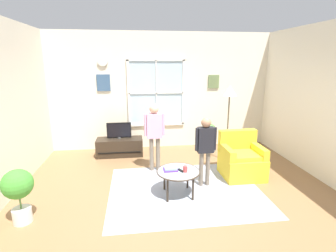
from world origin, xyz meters
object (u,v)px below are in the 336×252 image
object	(u,v)px
potted_plant_by_window	(209,137)
person_pink_shirt	(154,130)
cup	(185,169)
remote_near_books	(181,170)
book_stack	(171,169)
floor_lamp	(229,98)
armchair	(241,160)
potted_plant_corner	(18,189)
person_black_shirt	(205,144)
tv_stand	(120,147)
television	(119,130)
coffee_table	(178,173)

from	to	relation	value
potted_plant_by_window	person_pink_shirt	bearing A→B (deg)	-145.50
cup	remote_near_books	xyz separation A→B (m)	(-0.07, 0.05, -0.04)
book_stack	floor_lamp	bearing A→B (deg)	41.92
armchair	potted_plant_corner	world-z (taller)	armchair
armchair	potted_plant_by_window	bearing A→B (deg)	98.25
armchair	remote_near_books	bearing A→B (deg)	-155.72
remote_near_books	person_black_shirt	xyz separation A→B (m)	(0.49, 0.29, 0.35)
armchair	potted_plant_by_window	size ratio (longest dim) A/B	1.22
book_stack	armchair	bearing A→B (deg)	19.94
person_black_shirt	potted_plant_corner	distance (m)	2.95
potted_plant_corner	floor_lamp	size ratio (longest dim) A/B	0.46
potted_plant_by_window	tv_stand	bearing A→B (deg)	-179.63
tv_stand	person_black_shirt	world-z (taller)	person_black_shirt
person_pink_shirt	potted_plant_by_window	size ratio (longest dim) A/B	1.96
person_black_shirt	potted_plant_by_window	bearing A→B (deg)	71.01
television	person_black_shirt	distance (m)	2.39
person_pink_shirt	potted_plant_corner	xyz separation A→B (m)	(-2.00, -1.54, -0.37)
tv_stand	book_stack	size ratio (longest dim) A/B	4.67
television	cup	bearing A→B (deg)	-60.79
coffee_table	cup	size ratio (longest dim) A/B	6.97
television	person_black_shirt	world-z (taller)	person_black_shirt
coffee_table	person_pink_shirt	distance (m)	1.21
tv_stand	armchair	size ratio (longest dim) A/B	1.25
coffee_table	potted_plant_by_window	bearing A→B (deg)	61.00
book_stack	person_black_shirt	xyz separation A→B (m)	(0.65, 0.23, 0.34)
armchair	person_black_shirt	xyz separation A→B (m)	(-0.83, -0.31, 0.47)
armchair	potted_plant_corner	xyz separation A→B (m)	(-3.67, -1.06, 0.18)
coffee_table	book_stack	xyz separation A→B (m)	(-0.12, 0.05, 0.05)
tv_stand	potted_plant_by_window	xyz separation A→B (m)	(2.22, 0.01, 0.16)
floor_lamp	book_stack	bearing A→B (deg)	-138.08
tv_stand	cup	distance (m)	2.43
person_pink_shirt	potted_plant_by_window	distance (m)	1.83
tv_stand	potted_plant_corner	distance (m)	2.82
potted_plant_corner	armchair	bearing A→B (deg)	16.06
television	armchair	bearing A→B (deg)	-31.03
person_pink_shirt	coffee_table	bearing A→B (deg)	-74.02
potted_plant_by_window	potted_plant_corner	world-z (taller)	potted_plant_corner
armchair	person_black_shirt	size ratio (longest dim) A/B	0.68
armchair	person_black_shirt	distance (m)	1.00
armchair	coffee_table	bearing A→B (deg)	-156.60
person_black_shirt	person_pink_shirt	distance (m)	1.15
floor_lamp	coffee_table	bearing A→B (deg)	-134.49
coffee_table	remote_near_books	bearing A→B (deg)	-11.09
coffee_table	potted_plant_corner	xyz separation A→B (m)	(-2.31, -0.47, 0.10)
coffee_table	book_stack	distance (m)	0.14
cup	potted_plant_corner	bearing A→B (deg)	-170.26
remote_near_books	person_pink_shirt	xyz separation A→B (m)	(-0.34, 1.08, 0.43)
tv_stand	coffee_table	xyz separation A→B (m)	(1.07, -2.05, 0.20)
book_stack	remote_near_books	bearing A→B (deg)	-19.48
potted_plant_by_window	person_black_shirt	bearing A→B (deg)	-108.99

